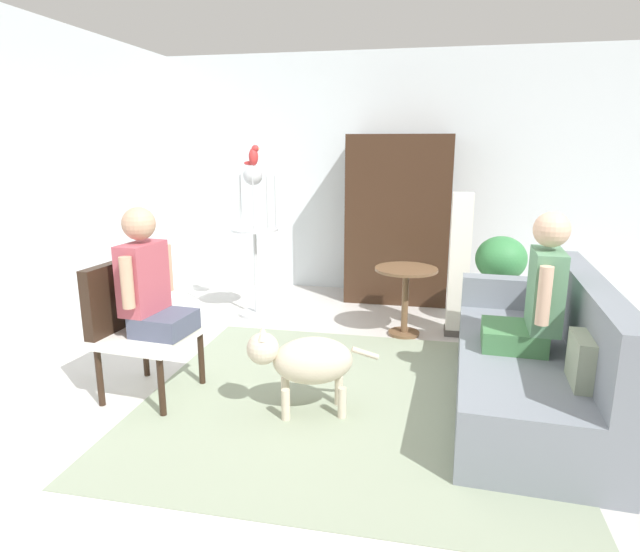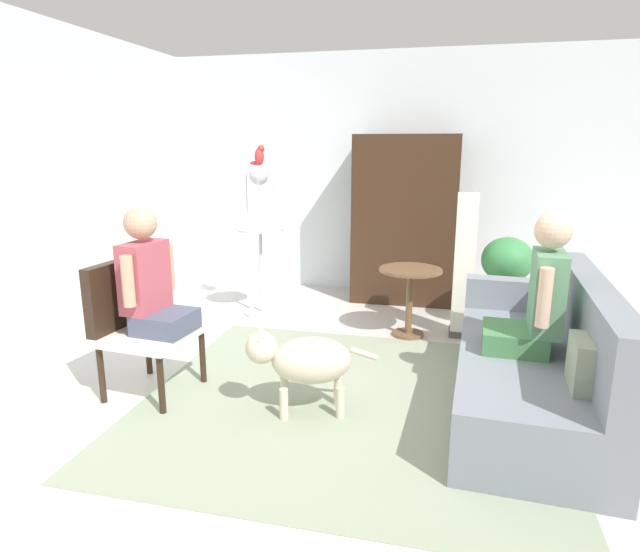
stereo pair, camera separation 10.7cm
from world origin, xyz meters
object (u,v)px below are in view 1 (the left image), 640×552
Objects in this scene: parrot at (254,156)px; armoire_cabinet at (398,219)px; person_on_armchair at (149,282)px; bird_cage_stand at (254,230)px; armchair at (134,318)px; couch at (536,363)px; dog at (306,360)px; round_end_table at (406,288)px; person_on_couch at (536,295)px; column_lamp at (459,266)px; potted_plant at (500,270)px.

parrot is 1.76m from armoire_cabinet.
bird_cage_stand is (0.11, 1.88, 0.06)m from person_on_armchair.
couch is at bearing 7.52° from armchair.
dog is 2.90m from armoire_cabinet.
bird_cage_stand is at bearing 168.95° from round_end_table.
bird_cage_stand reaches higher than couch.
bird_cage_stand is at bearing 147.27° from person_on_couch.
armchair is 0.52× the size of armoire_cabinet.
dog is 2.22m from bird_cage_stand.
dog is (1.23, -0.05, -0.18)m from armchair.
armchair is 2.37m from round_end_table.
person_on_armchair is 1.18m from dog.
armoire_cabinet reaches higher than person_on_armchair.
armoire_cabinet is (0.39, 2.82, 0.54)m from dog.
bird_cage_stand is (-2.45, 1.51, 0.58)m from couch.
round_end_table is (-0.88, 1.25, -0.33)m from person_on_couch.
couch is 1.15× the size of armoire_cabinet.
bird_cage_stand is at bearing -146.66° from armoire_cabinet.
armchair is at bearing -142.96° from column_lamp.
dog is (-1.48, -0.41, 0.06)m from couch.
potted_plant is (2.63, 1.97, 0.01)m from armchair.
armoire_cabinet reaches higher than round_end_table.
armoire_cabinet is (-1.02, 0.79, 0.35)m from potted_plant.
bird_cage_stand is 0.72m from parrot.
person_on_couch reaches higher than column_lamp.
parrot is at bearing -146.40° from armoire_cabinet.
parrot is (0.13, 1.88, 0.79)m from person_on_armchair.
person_on_couch is 0.49× the size of armoire_cabinet.
person_on_couch is 2.96m from parrot.
dog is 0.93× the size of potted_plant.
round_end_table is at bearing 125.20° from person_on_couch.
parrot is 0.15× the size of column_lamp.
bird_cage_stand is 1.16× the size of column_lamp.
parrot is at bearing 148.15° from couch.
person_on_armchair reaches higher than potted_plant.
round_end_table is 3.25× the size of parrot.
couch is 2.74m from armchair.
armchair is 1.06× the size of potted_plant.
person_on_couch is 1.43m from column_lamp.
armoire_cabinet reaches higher than parrot.
armoire_cabinet is at bearing 33.34° from bird_cage_stand.
person_on_armchair is (-2.51, -0.34, 0.05)m from person_on_couch.
armchair is (-2.70, -0.36, 0.24)m from couch.
column_lamp reaches higher than potted_plant.
person_on_armchair is at bearing -93.44° from bird_cage_stand.
couch is 3.15m from parrot.
dog is (1.09, -0.04, -0.45)m from person_on_armchair.
person_on_couch is (-0.05, -0.03, 0.47)m from couch.
person_on_armchair reaches higher than person_on_couch.
armchair is 1.24m from dog.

